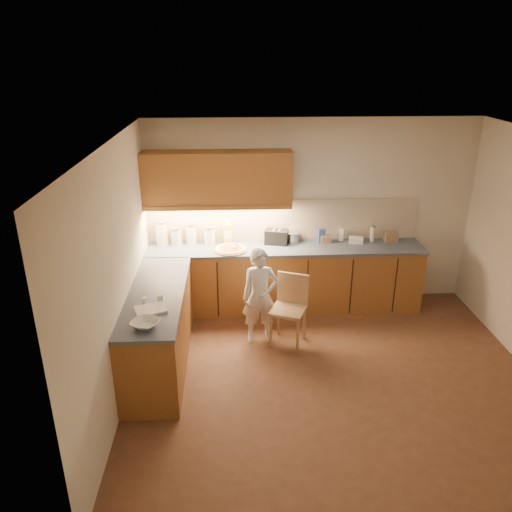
# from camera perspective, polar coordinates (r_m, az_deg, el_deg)

# --- Properties ---
(room) EXTENTS (4.54, 4.50, 2.62)m
(room) POSITION_cam_1_polar(r_m,az_deg,el_deg) (5.02, 9.88, 2.11)
(room) COLOR #54311C
(room) RESTS_ON ground
(l_counter) EXTENTS (3.77, 2.62, 0.92)m
(l_counter) POSITION_cam_1_polar(r_m,az_deg,el_deg) (6.53, -1.10, -4.24)
(l_counter) COLOR #99602C
(l_counter) RESTS_ON ground
(backsplash) EXTENTS (3.75, 0.02, 0.58)m
(backsplash) POSITION_cam_1_polar(r_m,az_deg,el_deg) (6.96, 3.17, 4.12)
(backsplash) COLOR beige
(backsplash) RESTS_ON l_counter
(upper_cabinets) EXTENTS (1.95, 0.36, 0.73)m
(upper_cabinets) POSITION_cam_1_polar(r_m,az_deg,el_deg) (6.60, -4.45, 8.83)
(upper_cabinets) COLOR #99602C
(upper_cabinets) RESTS_ON ground
(pizza_on_board) EXTENTS (0.44, 0.44, 0.18)m
(pizza_on_board) POSITION_cam_1_polar(r_m,az_deg,el_deg) (6.66, -2.91, 0.79)
(pizza_on_board) COLOR #AB7F55
(pizza_on_board) RESTS_ON l_counter
(child) EXTENTS (0.47, 0.34, 1.22)m
(child) POSITION_cam_1_polar(r_m,az_deg,el_deg) (6.12, 0.46, -4.61)
(child) COLOR white
(child) RESTS_ON ground
(wooden_chair) EXTENTS (0.52, 0.52, 0.88)m
(wooden_chair) POSITION_cam_1_polar(r_m,az_deg,el_deg) (6.16, 3.92, -5.53)
(wooden_chair) COLOR tan
(wooden_chair) RESTS_ON ground
(mixing_bowl) EXTENTS (0.35, 0.35, 0.06)m
(mixing_bowl) POSITION_cam_1_polar(r_m,az_deg,el_deg) (4.97, -12.54, -7.56)
(mixing_bowl) COLOR silver
(mixing_bowl) RESTS_ON l_counter
(canister_a) EXTENTS (0.17, 0.17, 0.34)m
(canister_a) POSITION_cam_1_polar(r_m,az_deg,el_deg) (6.92, -10.72, 2.61)
(canister_a) COLOR white
(canister_a) RESTS_ON l_counter
(canister_b) EXTENTS (0.15, 0.15, 0.26)m
(canister_b) POSITION_cam_1_polar(r_m,az_deg,el_deg) (6.88, -9.08, 2.23)
(canister_b) COLOR beige
(canister_b) RESTS_ON l_counter
(canister_c) EXTENTS (0.15, 0.15, 0.29)m
(canister_c) POSITION_cam_1_polar(r_m,az_deg,el_deg) (6.91, -7.41, 2.56)
(canister_c) COLOR white
(canister_c) RESTS_ON l_counter
(canister_d) EXTENTS (0.16, 0.16, 0.26)m
(canister_d) POSITION_cam_1_polar(r_m,az_deg,el_deg) (6.87, -5.31, 2.37)
(canister_d) COLOR silver
(canister_d) RESTS_ON l_counter
(oil_jug) EXTENTS (0.13, 0.11, 0.33)m
(oil_jug) POSITION_cam_1_polar(r_m,az_deg,el_deg) (6.88, -3.27, 2.66)
(oil_jug) COLOR gold
(oil_jug) RESTS_ON l_counter
(toaster) EXTENTS (0.35, 0.25, 0.20)m
(toaster) POSITION_cam_1_polar(r_m,az_deg,el_deg) (6.87, 2.36, 2.19)
(toaster) COLOR black
(toaster) RESTS_ON l_counter
(steel_pot) EXTENTS (0.19, 0.19, 0.14)m
(steel_pot) POSITION_cam_1_polar(r_m,az_deg,el_deg) (6.95, 4.19, 2.14)
(steel_pot) COLOR #A6A6AB
(steel_pot) RESTS_ON l_counter
(blue_box) EXTENTS (0.10, 0.07, 0.19)m
(blue_box) POSITION_cam_1_polar(r_m,az_deg,el_deg) (6.98, 7.51, 2.32)
(blue_box) COLOR #33519A
(blue_box) RESTS_ON l_counter
(card_box_a) EXTENTS (0.14, 0.10, 0.10)m
(card_box_a) POSITION_cam_1_polar(r_m,az_deg,el_deg) (7.00, 7.98, 1.96)
(card_box_a) COLOR tan
(card_box_a) RESTS_ON l_counter
(white_bottle) EXTENTS (0.07, 0.07, 0.17)m
(white_bottle) POSITION_cam_1_polar(r_m,az_deg,el_deg) (7.09, 9.73, 2.40)
(white_bottle) COLOR white
(white_bottle) RESTS_ON l_counter
(flat_pack) EXTENTS (0.21, 0.16, 0.08)m
(flat_pack) POSITION_cam_1_polar(r_m,az_deg,el_deg) (7.06, 11.35, 1.81)
(flat_pack) COLOR white
(flat_pack) RESTS_ON l_counter
(tall_jar) EXTENTS (0.07, 0.07, 0.23)m
(tall_jar) POSITION_cam_1_polar(r_m,az_deg,el_deg) (7.12, 13.17, 2.48)
(tall_jar) COLOR silver
(tall_jar) RESTS_ON l_counter
(card_box_b) EXTENTS (0.18, 0.14, 0.14)m
(card_box_b) POSITION_cam_1_polar(r_m,az_deg,el_deg) (7.21, 15.15, 2.14)
(card_box_b) COLOR #A77E5A
(card_box_b) RESTS_ON l_counter
(dough_cloth) EXTENTS (0.37, 0.33, 0.02)m
(dough_cloth) POSITION_cam_1_polar(r_m,az_deg,el_deg) (5.26, -11.96, -5.98)
(dough_cloth) COLOR white
(dough_cloth) RESTS_ON l_counter
(spice_jar_a) EXTENTS (0.07, 0.07, 0.07)m
(spice_jar_a) POSITION_cam_1_polar(r_m,az_deg,el_deg) (5.39, -12.62, -5.02)
(spice_jar_a) COLOR white
(spice_jar_a) RESTS_ON l_counter
(spice_jar_b) EXTENTS (0.07, 0.07, 0.08)m
(spice_jar_b) POSITION_cam_1_polar(r_m,az_deg,el_deg) (5.40, -10.89, -4.79)
(spice_jar_b) COLOR white
(spice_jar_b) RESTS_ON l_counter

